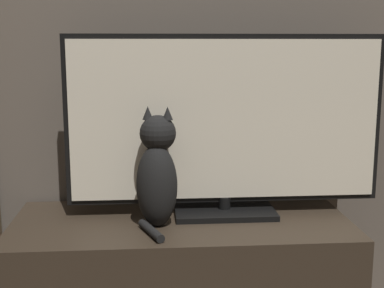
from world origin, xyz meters
The scene contains 3 objects.
tv_stand centered at (0.00, 0.92, 0.23)m, with size 1.19×0.53×0.46m.
tv centered at (0.16, 0.98, 0.78)m, with size 1.14×0.22×0.65m.
cat centered at (-0.08, 0.87, 0.64)m, with size 0.17×0.27×0.41m.
Camera 1 is at (-0.10, -0.90, 1.07)m, focal length 50.00 mm.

